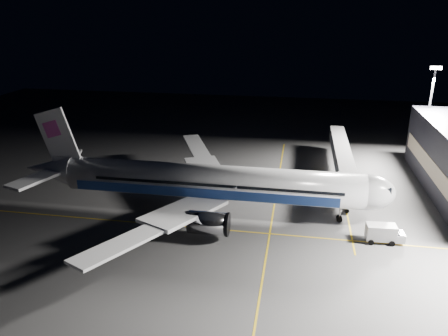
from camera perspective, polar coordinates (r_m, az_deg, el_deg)
ground at (r=72.88m, az=-1.53°, el=-5.67°), size 200.00×200.00×0.00m
guide_line_main at (r=71.72m, az=6.37°, el=-6.25°), size 0.25×80.00×0.01m
guide_line_cross at (r=67.65m, az=-2.55°, el=-7.86°), size 70.00×0.25×0.01m
guide_line_side at (r=81.19m, az=15.36°, el=-3.61°), size 0.25×40.00×0.01m
airliner at (r=70.97m, az=-2.42°, el=-1.86°), size 61.48×54.22×16.64m
jet_bridge at (r=87.06m, az=15.23°, el=1.28°), size 3.60×34.40×6.30m
floodlight_mast_north at (r=101.65m, az=25.26°, el=7.31°), size 2.40×0.68×20.70m
service_truck at (r=67.29m, az=20.21°, el=-7.98°), size 5.45×2.62×2.73m
baggage_tug at (r=84.80m, az=-0.88°, el=-1.13°), size 3.29×2.95×1.99m
safety_cone_a at (r=80.20m, az=-1.81°, el=-2.92°), size 0.39×0.39×0.59m
safety_cone_b at (r=78.07m, az=-3.11°, el=-3.60°), size 0.41×0.41×0.62m
safety_cone_c at (r=83.84m, az=1.29°, el=-1.86°), size 0.36×0.36×0.55m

